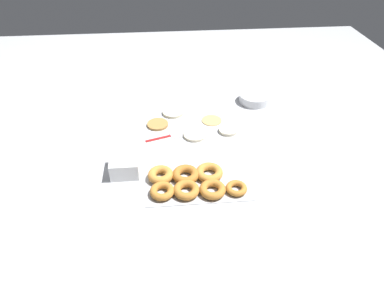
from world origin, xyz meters
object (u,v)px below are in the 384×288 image
Objects in this scene: pancake_4 at (228,130)px; donut_tray at (192,182)px; pancake_1 at (212,120)px; pancake_3 at (158,124)px; pancake_2 at (173,112)px; container_stack at (125,164)px; batter_bowl at (254,98)px; pancake_0 at (195,135)px; spatula at (176,134)px.

donut_tray is at bearing -120.19° from pancake_4.
pancake_3 is at bearing -176.31° from pancake_1.
pancake_2 is at bearing 143.79° from pancake_4.
pancake_4 is 0.71× the size of container_stack.
container_stack is (-0.13, -0.33, 0.03)m from pancake_3.
pancake_3 is 0.62× the size of batter_bowl.
pancake_2 is at bearing 63.80° from container_stack.
pancake_1 is at bearing -146.80° from batter_bowl.
pancake_0 is at bearing -128.11° from pancake_1.
container_stack is (-0.67, -0.52, 0.01)m from batter_bowl.
pancake_1 is 0.96× the size of pancake_3.
pancake_1 is at bearing 12.31° from spatula.
pancake_1 is 0.21m from pancake_2.
pancake_3 is at bearing 148.71° from pancake_0.
container_stack is at bearing -149.08° from spatula.
pancake_1 is 0.54m from container_stack.
pancake_2 is 1.05× the size of pancake_3.
pancake_0 is 0.09m from spatula.
batter_bowl is (0.26, 0.17, 0.02)m from pancake_1.
pancake_0 is at bearing -65.92° from pancake_2.
pancake_0 is 0.65× the size of batter_bowl.
pancake_0 is 1.08× the size of pancake_1.
pancake_2 is 0.32m from pancake_4.
batter_bowl is at bearing 54.67° from pancake_4.
batter_bowl reaches higher than pancake_2.
spatula is at bearing -46.11° from pancake_3.
pancake_2 is 0.26× the size of donut_tray.
donut_tray is (0.13, -0.44, 0.01)m from pancake_3.
batter_bowl reaches higher than pancake_4.
pancake_3 is 0.36m from container_stack.
pancake_3 is at bearing -160.62° from batter_bowl.
spatula is at bearing 97.67° from donut_tray.
container_stack is 0.56× the size of spatula.
pancake_2 reaches higher than pancake_3.
pancake_1 reaches higher than spatula.
pancake_1 is 1.11× the size of pancake_4.
pancake_2 is at bearing 95.40° from donut_tray.
pancake_1 is at bearing 40.70° from container_stack.
batter_bowl is (0.53, 0.19, 0.02)m from pancake_3.
pancake_4 is 0.40× the size of spatula.
donut_tray is at bearing -73.26° from pancake_3.
pancake_3 is at bearing -127.62° from pancake_2.
pancake_1 is 0.79× the size of container_stack.
pancake_4 is (0.26, -0.19, 0.00)m from pancake_2.
pancake_4 is at bearing 7.74° from pancake_0.
donut_tray is 0.29m from container_stack.
donut_tray reaches higher than spatula.
pancake_1 is 0.27m from pancake_3.
pancake_3 is 1.15× the size of pancake_4.
pancake_2 is 0.49m from container_stack.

